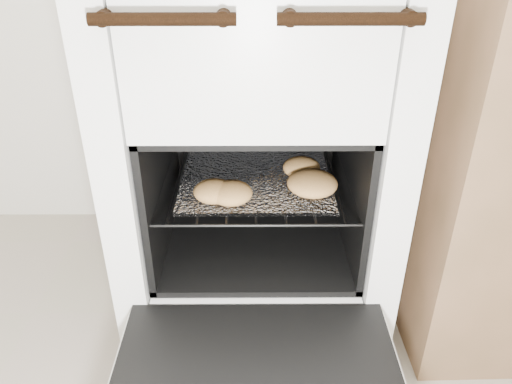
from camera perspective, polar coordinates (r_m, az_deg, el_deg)
stove at (r=1.28m, az=-0.04°, el=5.57°), size 0.64×0.71×0.98m
oven_rack at (r=1.24m, az=-0.02°, el=1.63°), size 0.46×0.45×0.01m
foil_sheet at (r=1.22m, az=-0.02°, el=1.42°), size 0.36×0.32×0.01m
baked_rolls at (r=1.15m, az=2.00°, el=1.00°), size 0.37×0.23×0.05m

